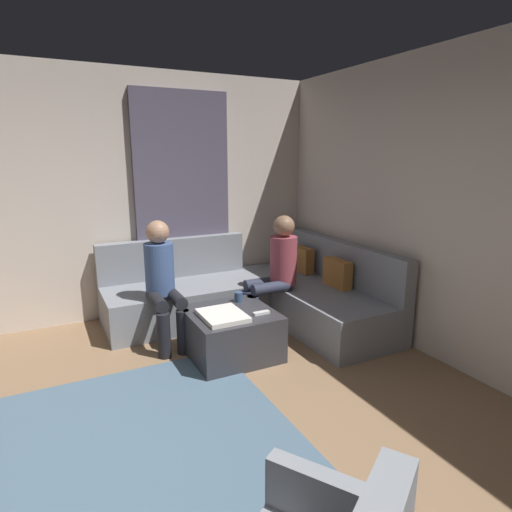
# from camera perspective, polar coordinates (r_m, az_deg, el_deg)

# --- Properties ---
(wall_back) EXTENTS (6.00, 0.12, 2.70)m
(wall_back) POSITION_cam_1_polar(r_m,az_deg,el_deg) (3.73, 30.83, 4.42)
(wall_back) COLOR beige
(wall_back) RESTS_ON ground_plane
(wall_left) EXTENTS (0.12, 6.00, 2.70)m
(wall_left) POSITION_cam_1_polar(r_m,az_deg,el_deg) (4.94, -24.68, 6.82)
(wall_left) COLOR beige
(wall_left) RESTS_ON ground_plane
(curtain_panel) EXTENTS (0.06, 1.10, 2.50)m
(curtain_panel) POSITION_cam_1_polar(r_m,az_deg,el_deg) (5.07, -9.62, 6.84)
(curtain_panel) COLOR #595166
(curtain_panel) RESTS_ON ground_plane
(area_rug) EXTENTS (2.60, 2.20, 0.01)m
(area_rug) POSITION_cam_1_polar(r_m,az_deg,el_deg) (2.84, -16.51, -26.72)
(area_rug) COLOR slate
(area_rug) RESTS_ON ground_plane
(sectional_couch) EXTENTS (2.10, 2.55, 0.87)m
(sectional_couch) POSITION_cam_1_polar(r_m,az_deg,el_deg) (4.80, 0.21, -5.21)
(sectional_couch) COLOR gray
(sectional_couch) RESTS_ON ground_plane
(ottoman) EXTENTS (0.76, 0.76, 0.42)m
(ottoman) POSITION_cam_1_polar(r_m,az_deg,el_deg) (4.00, -3.35, -10.20)
(ottoman) COLOR #333338
(ottoman) RESTS_ON ground_plane
(folded_blanket) EXTENTS (0.44, 0.36, 0.04)m
(folded_blanket) POSITION_cam_1_polar(r_m,az_deg,el_deg) (3.79, -4.46, -7.86)
(folded_blanket) COLOR white
(folded_blanket) RESTS_ON ottoman
(coffee_mug) EXTENTS (0.08, 0.08, 0.10)m
(coffee_mug) POSITION_cam_1_polar(r_m,az_deg,el_deg) (4.17, -2.33, -5.43)
(coffee_mug) COLOR #334C72
(coffee_mug) RESTS_ON ottoman
(game_remote) EXTENTS (0.05, 0.15, 0.02)m
(game_remote) POSITION_cam_1_polar(r_m,az_deg,el_deg) (3.86, 0.71, -7.55)
(game_remote) COLOR white
(game_remote) RESTS_ON ottoman
(person_on_couch_back) EXTENTS (0.30, 0.60, 1.20)m
(person_on_couch_back) POSITION_cam_1_polar(r_m,az_deg,el_deg) (4.46, 2.57, -1.59)
(person_on_couch_back) COLOR #2D3347
(person_on_couch_back) RESTS_ON ground_plane
(person_on_couch_side) EXTENTS (0.60, 0.30, 1.20)m
(person_on_couch_side) POSITION_cam_1_polar(r_m,az_deg,el_deg) (4.18, -12.29, -2.92)
(person_on_couch_side) COLOR black
(person_on_couch_side) RESTS_ON ground_plane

